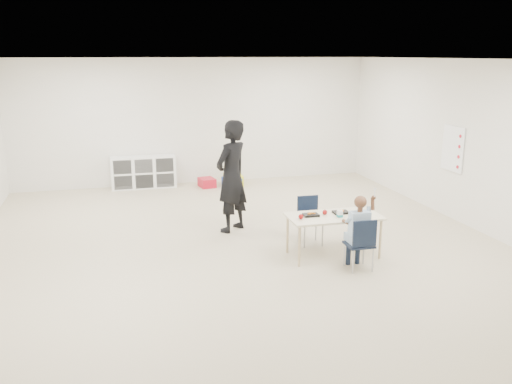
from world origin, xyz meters
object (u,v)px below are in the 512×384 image
object	(u,v)px
cubby_shelf	(144,172)
adult	(232,176)
table	(333,235)
chair_near	(359,243)
child	(360,228)

from	to	relation	value
cubby_shelf	adult	xyz separation A→B (m)	(1.23, -3.44, 0.58)
table	chair_near	bearing A→B (deg)	-74.89
table	adult	xyz separation A→B (m)	(-1.17, 1.53, 0.61)
adult	table	bearing A→B (deg)	87.21
child	adult	world-z (taller)	adult
child	adult	xyz separation A→B (m)	(-1.31, 2.09, 0.34)
table	adult	size ratio (longest dim) A/B	0.73
table	child	xyz separation A→B (m)	(0.14, -0.56, 0.27)
chair_near	child	size ratio (longest dim) A/B	0.63
child	adult	distance (m)	2.49
chair_near	cubby_shelf	xyz separation A→B (m)	(-2.54, 5.53, -0.02)
chair_near	adult	size ratio (longest dim) A/B	0.40
child	chair_near	bearing A→B (deg)	0.00
cubby_shelf	adult	bearing A→B (deg)	-70.33
table	cubby_shelf	distance (m)	5.52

